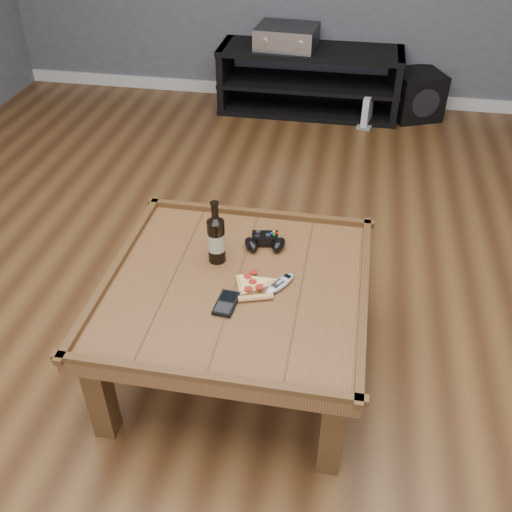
% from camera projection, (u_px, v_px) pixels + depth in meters
% --- Properties ---
extents(ground, '(6.00, 6.00, 0.00)m').
position_uv_depth(ground, '(238.00, 363.00, 2.46)').
color(ground, '#422613').
rests_on(ground, ground).
extents(baseboard, '(5.00, 0.02, 0.10)m').
position_uv_depth(baseboard, '(311.00, 94.00, 4.77)').
color(baseboard, silver).
rests_on(baseboard, ground).
extents(coffee_table, '(1.03, 1.03, 0.48)m').
position_uv_depth(coffee_table, '(236.00, 295.00, 2.22)').
color(coffee_table, '#503017').
rests_on(coffee_table, ground).
extents(media_console, '(1.40, 0.45, 0.50)m').
position_uv_depth(media_console, '(309.00, 81.00, 4.46)').
color(media_console, black).
rests_on(media_console, ground).
extents(beer_bottle, '(0.07, 0.07, 0.27)m').
position_uv_depth(beer_bottle, '(216.00, 238.00, 2.24)').
color(beer_bottle, black).
rests_on(beer_bottle, coffee_table).
extents(game_controller, '(0.19, 0.14, 0.05)m').
position_uv_depth(game_controller, '(265.00, 242.00, 2.36)').
color(game_controller, black).
rests_on(game_controller, coffee_table).
extents(pizza_slice, '(0.21, 0.27, 0.02)m').
position_uv_depth(pizza_slice, '(253.00, 286.00, 2.16)').
color(pizza_slice, tan).
rests_on(pizza_slice, coffee_table).
extents(smartphone, '(0.08, 0.14, 0.02)m').
position_uv_depth(smartphone, '(226.00, 303.00, 2.08)').
color(smartphone, black).
rests_on(smartphone, coffee_table).
extents(remote_control, '(0.13, 0.16, 0.02)m').
position_uv_depth(remote_control, '(280.00, 284.00, 2.17)').
color(remote_control, '#9BA1A8').
rests_on(remote_control, coffee_table).
extents(av_receiver, '(0.47, 0.41, 0.15)m').
position_uv_depth(av_receiver, '(287.00, 37.00, 4.28)').
color(av_receiver, black).
rests_on(av_receiver, media_console).
extents(subwoofer, '(0.46, 0.46, 0.35)m').
position_uv_depth(subwoofer, '(416.00, 95.00, 4.42)').
color(subwoofer, black).
rests_on(subwoofer, ground).
extents(game_console, '(0.14, 0.21, 0.24)m').
position_uv_depth(game_console, '(367.00, 112.00, 4.33)').
color(game_console, gray).
rests_on(game_console, ground).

